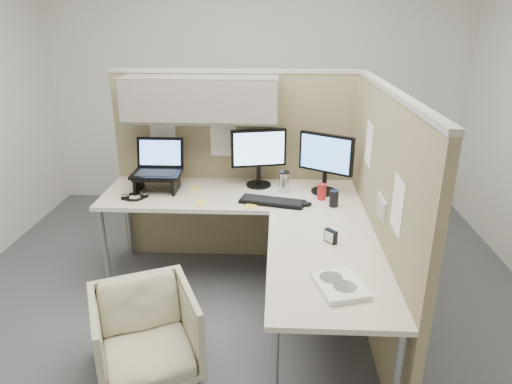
{
  "coord_description": "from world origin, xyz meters",
  "views": [
    {
      "loc": [
        0.24,
        -2.77,
        2.01
      ],
      "look_at": [
        0.1,
        0.25,
        0.85
      ],
      "focal_mm": 32.0,
      "sensor_mm": 36.0,
      "label": 1
    }
  ],
  "objects_px": {
    "office_chair": "(145,330)",
    "keyboard": "(272,202)",
    "monitor_left": "(259,153)",
    "desk": "(259,220)"
  },
  "relations": [
    {
      "from": "monitor_left",
      "to": "keyboard",
      "type": "distance_m",
      "value": 0.47
    },
    {
      "from": "desk",
      "to": "keyboard",
      "type": "relative_size",
      "value": 4.22
    },
    {
      "from": "office_chair",
      "to": "keyboard",
      "type": "height_order",
      "value": "keyboard"
    },
    {
      "from": "monitor_left",
      "to": "keyboard",
      "type": "height_order",
      "value": "monitor_left"
    },
    {
      "from": "office_chair",
      "to": "keyboard",
      "type": "distance_m",
      "value": 1.26
    },
    {
      "from": "desk",
      "to": "monitor_left",
      "type": "height_order",
      "value": "monitor_left"
    },
    {
      "from": "office_chair",
      "to": "monitor_left",
      "type": "distance_m",
      "value": 1.6
    },
    {
      "from": "office_chair",
      "to": "desk",
      "type": "bearing_deg",
      "value": 24.26
    },
    {
      "from": "monitor_left",
      "to": "keyboard",
      "type": "xyz_separation_m",
      "value": [
        0.12,
        -0.37,
        -0.26
      ]
    },
    {
      "from": "desk",
      "to": "monitor_left",
      "type": "bearing_deg",
      "value": 92.45
    }
  ]
}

